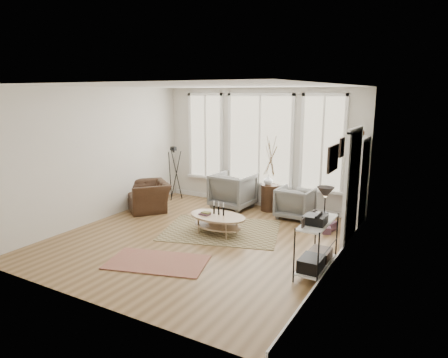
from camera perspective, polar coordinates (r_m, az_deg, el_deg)
The scene contains 17 objects.
room at distance 7.47m, azimuth -3.37°, elevation 1.78°, with size 5.50×5.54×2.90m.
bay_window at distance 9.79m, azimuth 5.11°, elevation 5.32°, with size 4.14×0.12×2.24m.
door at distance 7.61m, azimuth 17.85°, elevation -0.94°, with size 0.09×1.06×2.22m.
bookcase at distance 8.70m, azimuth 18.40°, elevation -0.49°, with size 0.31×0.85×2.06m.
low_shelf at distance 6.48m, azimuth 13.14°, elevation -8.60°, with size 0.38×1.08×1.30m.
wall_art at distance 6.11m, azimuth 15.61°, elevation 3.28°, with size 0.04×0.88×0.44m.
rug_main at distance 8.28m, azimuth -0.36°, elevation -7.32°, with size 2.30×1.73×0.01m, color brown.
rug_runner at distance 6.90m, azimuth -9.51°, elevation -11.59°, with size 1.64×0.91×0.01m, color maroon.
coffee_table at distance 8.02m, azimuth -0.99°, elevation -5.78°, with size 1.27×0.86×0.56m.
armchair_left at distance 9.76m, azimuth 1.32°, elevation -1.67°, with size 0.92×0.95×0.86m, color slate.
armchair_right at distance 9.13m, azimuth 10.14°, elevation -3.36°, with size 0.76×0.78×0.71m, color slate.
side_table at distance 9.51m, azimuth 6.63°, elevation 0.46°, with size 0.42×0.42×1.77m.
vase at distance 9.55m, azimuth 6.32°, elevation -0.12°, with size 0.22×0.22×0.23m, color silver.
accent_chair at distance 9.78m, azimuth -10.77°, elevation -2.42°, with size 1.05×0.92×0.68m, color #341F14.
tripod_camera at distance 10.62m, azimuth -7.13°, elevation 0.55°, with size 0.49×0.49×1.40m.
book_stack_near at distance 8.59m, azimuth 14.89°, elevation -6.45°, with size 0.21×0.27×0.17m, color maroon.
book_stack_far at distance 8.37m, azimuth 14.44°, elevation -7.07°, with size 0.16×0.21×0.13m, color maroon.
Camera 1 is at (4.02, -6.13, 2.78)m, focal length 32.00 mm.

